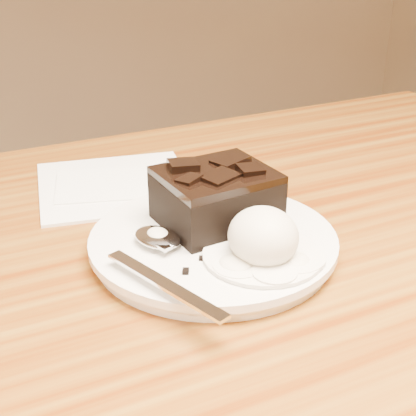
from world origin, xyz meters
name	(u,v)px	position (x,y,z in m)	size (l,w,h in m)	color
plate	(213,245)	(0.06, 0.06, 0.76)	(0.22, 0.22, 0.02)	white
brownie	(216,201)	(0.07, 0.08, 0.79)	(0.09, 0.08, 0.04)	black
ice_cream_scoop	(263,236)	(0.08, 0.01, 0.79)	(0.06, 0.06, 0.05)	#ECE4C8
melt_puddle	(262,256)	(0.08, 0.01, 0.77)	(0.10, 0.10, 0.00)	white
spoon	(158,239)	(0.01, 0.06, 0.77)	(0.03, 0.18, 0.01)	silver
napkin	(116,183)	(0.03, 0.24, 0.75)	(0.16, 0.16, 0.01)	white
crumb_a	(186,271)	(0.01, 0.01, 0.77)	(0.01, 0.01, 0.00)	black
crumb_b	(202,258)	(0.03, 0.03, 0.77)	(0.01, 0.01, 0.00)	black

